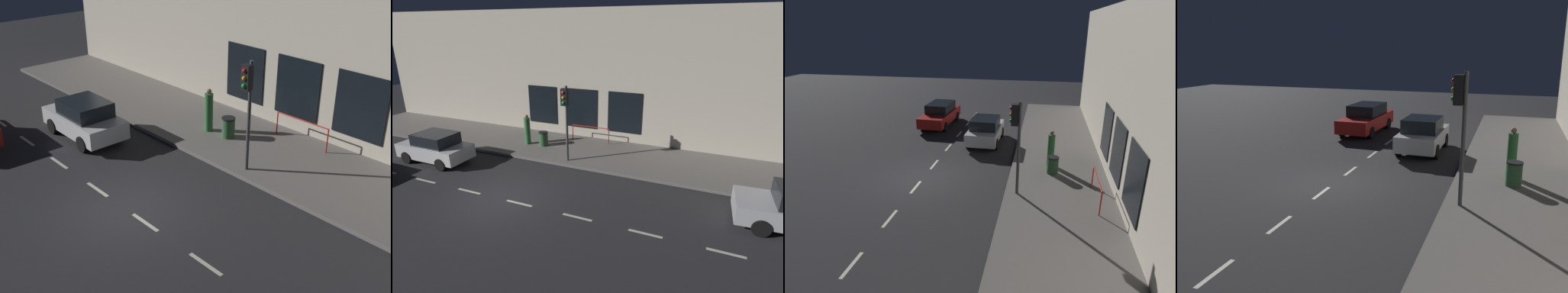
% 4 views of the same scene
% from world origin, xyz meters
% --- Properties ---
extents(ground_plane, '(60.00, 60.00, 0.00)m').
position_xyz_m(ground_plane, '(0.00, 0.00, 0.00)').
color(ground_plane, '#28282B').
extents(sidewalk, '(4.50, 32.00, 0.15)m').
position_xyz_m(sidewalk, '(6.25, 0.00, 0.07)').
color(sidewalk, slate).
rests_on(sidewalk, ground).
extents(lane_centre_line, '(0.12, 27.20, 0.01)m').
position_xyz_m(lane_centre_line, '(0.00, -1.00, 0.00)').
color(lane_centre_line, beige).
rests_on(lane_centre_line, ground).
extents(traffic_light, '(0.47, 0.32, 3.92)m').
position_xyz_m(traffic_light, '(4.39, -0.96, 2.93)').
color(traffic_light, '#424244').
rests_on(traffic_light, sidewalk).
extents(parked_car_0, '(1.89, 3.83, 1.58)m').
position_xyz_m(parked_car_0, '(1.99, 5.55, 0.79)').
color(parked_car_0, silver).
rests_on(parked_car_0, ground).
extents(parked_car_2, '(1.93, 4.63, 1.58)m').
position_xyz_m(parked_car_2, '(-1.89, 8.72, 0.79)').
color(parked_car_2, red).
rests_on(parked_car_2, ground).
extents(pedestrian_0, '(0.49, 0.49, 1.80)m').
position_xyz_m(pedestrian_0, '(5.88, 2.38, 0.99)').
color(pedestrian_0, '#336B38').
rests_on(pedestrian_0, sidewalk).
extents(trash_bin, '(0.55, 0.55, 0.84)m').
position_xyz_m(trash_bin, '(5.99, 1.36, 0.57)').
color(trash_bin, '#2D5633').
rests_on(trash_bin, sidewalk).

